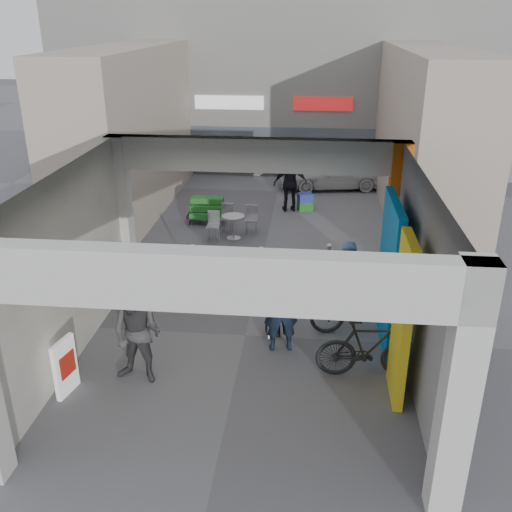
# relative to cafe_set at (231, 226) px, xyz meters

# --- Properties ---
(ground) EXTENTS (90.00, 90.00, 0.00)m
(ground) POSITION_rel_cafe_set_xyz_m (1.06, -5.47, -0.29)
(ground) COLOR slate
(ground) RESTS_ON ground
(arcade_canopy) EXTENTS (6.40, 6.45, 6.40)m
(arcade_canopy) POSITION_rel_cafe_set_xyz_m (1.60, -6.30, 2.01)
(arcade_canopy) COLOR beige
(arcade_canopy) RESTS_ON ground
(far_building) EXTENTS (18.00, 4.08, 8.00)m
(far_building) POSITION_rel_cafe_set_xyz_m (1.06, 8.52, 3.70)
(far_building) COLOR silver
(far_building) RESTS_ON ground
(plaza_bldg_left) EXTENTS (2.00, 9.00, 5.00)m
(plaza_bldg_left) POSITION_rel_cafe_set_xyz_m (-3.44, 2.03, 2.21)
(plaza_bldg_left) COLOR #A49888
(plaza_bldg_left) RESTS_ON ground
(plaza_bldg_right) EXTENTS (2.00, 9.00, 5.00)m
(plaza_bldg_right) POSITION_rel_cafe_set_xyz_m (5.56, 2.03, 2.21)
(plaza_bldg_right) COLOR #A49888
(plaza_bldg_right) RESTS_ON ground
(bollard_left) EXTENTS (0.09, 0.09, 0.83)m
(bollard_left) POSITION_rel_cafe_set_xyz_m (-0.50, -2.95, 0.13)
(bollard_left) COLOR gray
(bollard_left) RESTS_ON ground
(bollard_center) EXTENTS (0.09, 0.09, 0.89)m
(bollard_center) POSITION_rel_cafe_set_xyz_m (1.14, -3.08, 0.16)
(bollard_center) COLOR gray
(bollard_center) RESTS_ON ground
(bollard_right) EXTENTS (0.09, 0.09, 0.96)m
(bollard_right) POSITION_rel_cafe_set_xyz_m (2.71, -2.91, 0.19)
(bollard_right) COLOR gray
(bollard_right) RESTS_ON ground
(advert_board_near) EXTENTS (0.20, 0.55, 1.00)m
(advert_board_near) POSITION_rel_cafe_set_xyz_m (-1.69, -7.59, 0.22)
(advert_board_near) COLOR white
(advert_board_near) RESTS_ON ground
(advert_board_far) EXTENTS (0.20, 0.55, 1.00)m
(advert_board_far) POSITION_rel_cafe_set_xyz_m (-1.69, -3.75, 0.22)
(advert_board_far) COLOR white
(advert_board_far) RESTS_ON ground
(cafe_set) EXTENTS (1.34, 1.08, 0.81)m
(cafe_set) POSITION_rel_cafe_set_xyz_m (0.00, 0.00, 0.00)
(cafe_set) COLOR #9D9DA2
(cafe_set) RESTS_ON ground
(produce_stand) EXTENTS (1.16, 0.63, 0.76)m
(produce_stand) POSITION_rel_cafe_set_xyz_m (-0.87, 0.94, 0.02)
(produce_stand) COLOR black
(produce_stand) RESTS_ON ground
(crate_stack) EXTENTS (0.53, 0.47, 0.56)m
(crate_stack) POSITION_rel_cafe_set_xyz_m (2.07, 2.47, -0.01)
(crate_stack) COLOR #1B5F1E
(crate_stack) RESTS_ON ground
(border_collie) EXTENTS (0.25, 0.49, 0.68)m
(border_collie) POSITION_rel_cafe_set_xyz_m (1.59, -5.41, -0.02)
(border_collie) COLOR black
(border_collie) RESTS_ON ground
(man_with_dog) EXTENTS (0.72, 0.55, 1.77)m
(man_with_dog) POSITION_rel_cafe_set_xyz_m (1.77, -5.88, 0.60)
(man_with_dog) COLOR black
(man_with_dog) RESTS_ON ground
(man_back_turned) EXTENTS (0.99, 0.83, 1.83)m
(man_back_turned) POSITION_rel_cafe_set_xyz_m (-0.58, -7.11, 0.63)
(man_back_turned) COLOR #3C3C3E
(man_back_turned) RESTS_ON ground
(man_elderly) EXTENTS (0.73, 0.50, 1.46)m
(man_elderly) POSITION_rel_cafe_set_xyz_m (3.08, -3.90, 0.44)
(man_elderly) COLOR #5978AD
(man_elderly) RESTS_ON ground
(man_crates) EXTENTS (1.13, 0.64, 1.83)m
(man_crates) POSITION_rel_cafe_set_xyz_m (1.58, 2.37, 0.63)
(man_crates) COLOR black
(man_crates) RESTS_ON ground
(bicycle_front) EXTENTS (2.19, 1.14, 1.10)m
(bicycle_front) POSITION_rel_cafe_set_xyz_m (3.33, -5.05, 0.26)
(bicycle_front) COLOR black
(bicycle_front) RESTS_ON ground
(bicycle_rear) EXTENTS (1.88, 0.66, 1.11)m
(bicycle_rear) POSITION_rel_cafe_set_xyz_m (3.35, -6.60, 0.27)
(bicycle_rear) COLOR black
(bicycle_rear) RESTS_ON ground
(white_van) EXTENTS (3.85, 2.11, 1.24)m
(white_van) POSITION_rel_cafe_set_xyz_m (2.91, 5.08, 0.33)
(white_van) COLOR silver
(white_van) RESTS_ON ground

